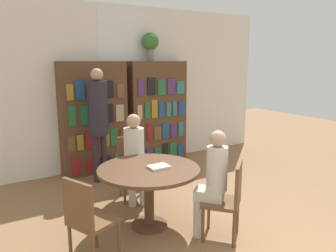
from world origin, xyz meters
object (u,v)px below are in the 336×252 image
seated_reader_left (135,152)px  seated_reader_right (212,178)px  bookshelf_right (157,113)px  flower_vase (150,43)px  reading_table (149,178)px  librarian_standing (98,113)px  chair_far_side (228,197)px  chair_near_camera (87,217)px  bookshelf_left (94,118)px  chair_left_side (132,164)px

seated_reader_left → seated_reader_right: bearing=116.8°
bookshelf_right → flower_vase: size_ratio=3.78×
flower_vase → seated_reader_right: bearing=-104.9°
reading_table → librarian_standing: librarian_standing is taller
chair_far_side → librarian_standing: (-0.60, 2.49, 0.66)m
flower_vase → chair_near_camera: flower_vase is taller
reading_table → chair_far_side: bearing=-49.1°
bookshelf_left → reading_table: 2.31m
flower_vase → chair_near_camera: (-2.13, -2.65, -1.82)m
bookshelf_left → chair_far_side: bookshelf_left is taller
bookshelf_left → bookshelf_right: 1.29m
chair_left_side → seated_reader_right: (0.28, -1.50, 0.20)m
bookshelf_right → chair_near_camera: (-2.28, -2.65, -0.49)m
chair_near_camera → seated_reader_left: bearing=114.0°
flower_vase → reading_table: flower_vase is taller
flower_vase → seated_reader_left: (-1.09, -1.53, -1.59)m
bookshelf_left → librarian_standing: size_ratio=1.06×
chair_left_side → seated_reader_left: 0.29m
seated_reader_right → chair_far_side: bearing=-90.0°
reading_table → chair_near_camera: bearing=-157.1°
chair_left_side → librarian_standing: (-0.19, 0.85, 0.66)m
flower_vase → chair_left_side: flower_vase is taller
bookshelf_right → seated_reader_left: 1.98m
chair_near_camera → reading_table: bearing=90.0°
flower_vase → chair_far_side: bearing=-102.1°
chair_left_side → librarian_standing: librarian_standing is taller
bookshelf_right → flower_vase: 1.34m
bookshelf_right → chair_far_side: bookshelf_right is taller
bookshelf_left → chair_near_camera: bearing=-110.4°
bookshelf_left → chair_far_side: bearing=-80.3°
seated_reader_left → flower_vase: bearing=-112.3°
bookshelf_left → chair_left_side: (0.10, -1.36, -0.49)m
bookshelf_left → seated_reader_left: 1.55m
chair_near_camera → flower_vase: bearing=118.2°
flower_vase → librarian_standing: size_ratio=0.28×
reading_table → chair_near_camera: 0.96m
flower_vase → bookshelf_right: bearing=-1.9°
flower_vase → chair_left_side: size_ratio=0.58×
librarian_standing → bookshelf_right: bearing=20.0°
seated_reader_right → librarian_standing: size_ratio=0.67×
chair_near_camera → chair_left_side: same height
reading_table → bookshelf_right: bearing=58.4°
bookshelf_right → reading_table: (-1.40, -2.28, -0.37)m
seated_reader_right → librarian_standing: librarian_standing is taller
bookshelf_left → chair_left_side: 1.44m
reading_table → chair_near_camera: (-0.87, -0.37, -0.12)m
bookshelf_left → bookshelf_right: bearing=-0.0°
chair_near_camera → chair_far_side: 1.53m
chair_far_side → chair_left_side: bearing=63.0°
bookshelf_left → seated_reader_left: size_ratio=1.57×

